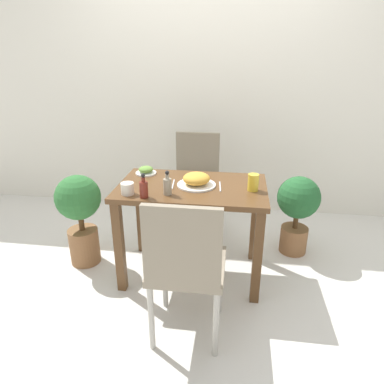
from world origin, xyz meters
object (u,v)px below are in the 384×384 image
at_px(chair_near, 186,264).
at_px(juice_glass, 253,182).
at_px(side_plate, 146,171).
at_px(drink_cup, 127,189).
at_px(chair_far, 196,178).
at_px(potted_plant_right, 297,207).
at_px(food_plate, 197,180).
at_px(sauce_bottle, 167,185).
at_px(condiment_bottle, 144,188).
at_px(potted_plant_left, 80,212).

bearing_deg(chair_near, juice_glass, -120.09).
distance_m(side_plate, drink_cup, 0.41).
height_order(chair_far, potted_plant_right, chair_far).
distance_m(food_plate, side_plate, 0.46).
relative_size(food_plate, sauce_bottle, 1.65).
relative_size(sauce_bottle, condiment_bottle, 1.00).
height_order(juice_glass, potted_plant_right, juice_glass).
xyz_separation_m(drink_cup, condiment_bottle, (0.12, -0.04, 0.02)).
distance_m(food_plate, sauce_bottle, 0.25).
xyz_separation_m(potted_plant_left, potted_plant_right, (1.69, 0.39, -0.03)).
relative_size(condiment_bottle, potted_plant_right, 0.24).
bearing_deg(drink_cup, side_plate, 88.14).
height_order(chair_near, drink_cup, chair_near).
bearing_deg(potted_plant_left, side_plate, 18.47).
bearing_deg(side_plate, chair_near, -62.82).
bearing_deg(potted_plant_left, potted_plant_right, 13.05).
distance_m(food_plate, juice_glass, 0.39).
bearing_deg(potted_plant_left, chair_near, -36.43).
xyz_separation_m(side_plate, juice_glass, (0.80, -0.23, 0.03)).
bearing_deg(food_plate, sauce_bottle, -132.05).
relative_size(food_plate, potted_plant_left, 0.37).
bearing_deg(drink_cup, potted_plant_left, 153.15).
relative_size(side_plate, condiment_bottle, 0.96).
distance_m(chair_far, food_plate, 0.75).
relative_size(chair_near, condiment_bottle, 5.59).
relative_size(drink_cup, potted_plant_right, 0.13).
bearing_deg(drink_cup, food_plate, 26.96).
height_order(condiment_bottle, potted_plant_right, condiment_bottle).
bearing_deg(chair_far, potted_plant_right, -18.04).
relative_size(chair_near, drink_cup, 10.70).
bearing_deg(condiment_bottle, potted_plant_right, 31.83).
xyz_separation_m(side_plate, potted_plant_right, (1.20, 0.23, -0.33)).
bearing_deg(food_plate, potted_plant_right, 28.17).
relative_size(drink_cup, potted_plant_left, 0.12).
height_order(food_plate, side_plate, food_plate).
height_order(chair_far, potted_plant_left, chair_far).
bearing_deg(potted_plant_right, potted_plant_left, -166.95).
height_order(drink_cup, juice_glass, juice_glass).
bearing_deg(food_plate, potted_plant_left, 178.32).
height_order(side_plate, drink_cup, drink_cup).
bearing_deg(condiment_bottle, sauce_bottle, 27.20).
bearing_deg(sauce_bottle, condiment_bottle, -152.80).
height_order(chair_far, food_plate, chair_far).
xyz_separation_m(chair_near, juice_glass, (0.36, 0.62, 0.26)).
bearing_deg(chair_far, juice_glass, -57.16).
bearing_deg(potted_plant_left, condiment_bottle, -25.16).
distance_m(chair_far, sauce_bottle, 0.93).
xyz_separation_m(side_plate, condiment_bottle, (0.11, -0.45, 0.04)).
height_order(food_plate, drink_cup, food_plate).
xyz_separation_m(side_plate, sauce_bottle, (0.25, -0.38, 0.04)).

